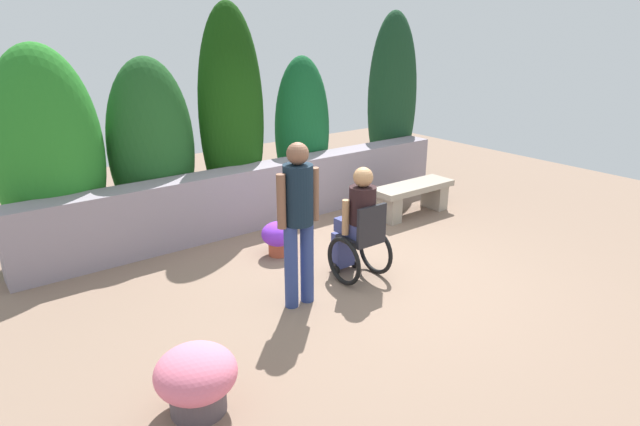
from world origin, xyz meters
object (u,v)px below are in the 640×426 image
Objects in this scene: flower_pot_purple_near at (278,237)px; flower_pot_terracotta_by_wall at (196,378)px; person_in_wheelchair at (359,227)px; person_standing_companion at (298,214)px; stone_bench at (413,195)px.

flower_pot_purple_near is 0.70× the size of flower_pot_terracotta_by_wall.
flower_pot_terracotta_by_wall is at bearing -160.65° from person_in_wheelchair.
person_standing_companion is at bearing 29.62° from flower_pot_terracotta_by_wall.
stone_bench is at bearing 25.14° from flower_pot_terracotta_by_wall.
person_in_wheelchair is (-2.12, -1.16, 0.31)m from stone_bench.
person_standing_companion reaches higher than flower_pot_purple_near.
person_standing_companion is 3.94× the size of flower_pot_purple_near.
flower_pot_terracotta_by_wall is (-4.58, -2.15, -0.03)m from stone_bench.
stone_bench is at bearing 26.01° from person_in_wheelchair.
flower_pot_terracotta_by_wall is at bearing -159.68° from person_standing_companion.
stone_bench reaches higher than flower_pot_purple_near.
stone_bench is 2.22× the size of flower_pot_terracotta_by_wall.
person_in_wheelchair is at bearing -2.86° from person_standing_companion.
person_in_wheelchair is at bearing -150.76° from stone_bench.
person_in_wheelchair is 2.14× the size of flower_pot_terracotta_by_wall.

